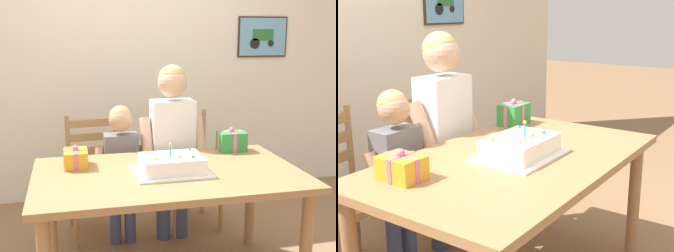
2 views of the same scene
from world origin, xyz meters
The scene contains 9 objects.
back_wall centered at (0.00, 1.66, 1.30)m, with size 6.40×0.11×2.60m.
dining_table centered at (0.00, 0.00, 0.65)m, with size 1.58×0.93×0.74m.
birthday_cake centered at (0.02, -0.02, 0.79)m, with size 0.44×0.34×0.19m.
gift_box_red_large centered at (0.54, 0.36, 0.81)m, with size 0.19×0.14×0.17m.
gift_box_beside_cake centered at (-0.53, 0.23, 0.80)m, with size 0.15×0.19×0.14m.
chair_left centered at (-0.38, 0.86, 0.47)m, with size 0.45×0.45×0.92m.
chair_right centered at (0.37, 0.86, 0.47)m, with size 0.46×0.46×0.92m.
child_older centered at (0.18, 0.62, 0.81)m, with size 0.48×0.27×1.33m.
child_younger centered at (-0.20, 0.62, 0.64)m, with size 0.38×0.22×1.05m.
Camera 1 is at (-0.56, -2.38, 1.55)m, focal length 46.11 mm.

